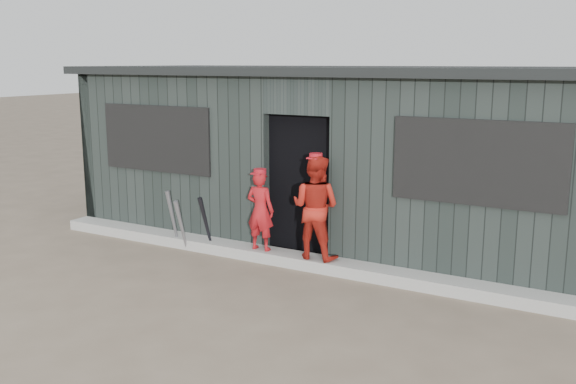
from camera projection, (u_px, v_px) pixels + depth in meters
The scene contains 9 objects.
ground at pixel (208, 308), 7.14m from camera, with size 80.00×80.00×0.00m, color brown.
curb at pixel (289, 259), 8.68m from camera, with size 8.00×0.36×0.15m, color #9B9B96.
bat_left at pixel (181, 226), 9.17m from camera, with size 0.07×0.07×0.79m, color gray.
bat_mid at pixel (173, 219), 9.39m from camera, with size 0.07×0.07×0.87m, color slate.
bat_right at pixel (206, 224), 9.16m from camera, with size 0.07×0.07×0.85m, color black.
player_red_left at pixel (260, 211), 8.73m from camera, with size 0.40×0.26×1.10m, color #AD151A.
player_red_right at pixel (315, 207), 8.35m from camera, with size 0.66×0.52×1.37m, color #B12015.
player_grey_back at pixel (349, 212), 8.68m from camera, with size 0.68×0.44×1.39m, color #A9A9A9.
dugout at pixel (343, 155), 9.87m from camera, with size 8.30×3.30×2.62m.
Camera 1 is at (4.10, -5.42, 2.69)m, focal length 40.00 mm.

